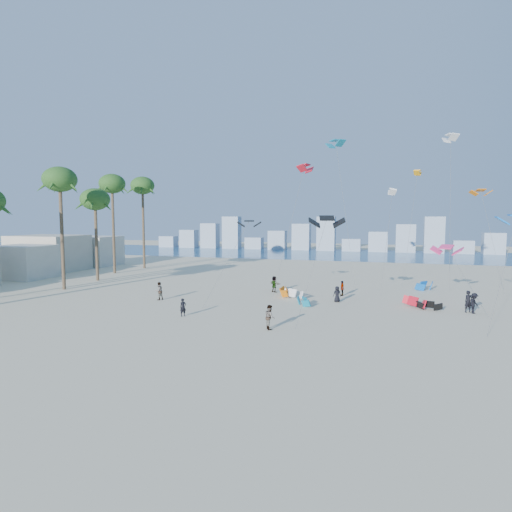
# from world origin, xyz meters

# --- Properties ---
(ground) EXTENTS (220.00, 220.00, 0.00)m
(ground) POSITION_xyz_m (0.00, 0.00, 0.00)
(ground) COLOR beige
(ground) RESTS_ON ground
(ocean) EXTENTS (220.00, 220.00, 0.00)m
(ocean) POSITION_xyz_m (0.00, 72.00, 0.01)
(ocean) COLOR navy
(ocean) RESTS_ON ground
(kitesurfer_near) EXTENTS (0.65, 0.65, 1.52)m
(kitesurfer_near) POSITION_xyz_m (-0.96, 7.68, 0.76)
(kitesurfer_near) COLOR black
(kitesurfer_near) RESTS_ON ground
(kitesurfer_mid) EXTENTS (1.03, 1.12, 1.84)m
(kitesurfer_mid) POSITION_xyz_m (7.14, 5.75, 0.92)
(kitesurfer_mid) COLOR gray
(kitesurfer_mid) RESTS_ON ground
(kitesurfers_far) EXTENTS (30.45, 8.99, 1.92)m
(kitesurfers_far) POSITION_xyz_m (9.76, 17.58, 0.89)
(kitesurfers_far) COLOR black
(kitesurfers_far) RESTS_ON ground
(grounded_kites) EXTENTS (16.44, 15.28, 0.93)m
(grounded_kites) POSITION_xyz_m (12.85, 19.49, 0.43)
(grounded_kites) COLOR #0C7493
(grounded_kites) RESTS_ON ground
(flying_kites) EXTENTS (28.54, 28.08, 18.60)m
(flying_kites) POSITION_xyz_m (15.58, 23.48, 12.33)
(flying_kites) COLOR black
(flying_kites) RESTS_ON ground
(palm_row) EXTENTS (7.12, 44.80, 14.83)m
(palm_row) POSITION_xyz_m (-22.20, 16.16, 11.84)
(palm_row) COLOR brown
(palm_row) RESTS_ON ground
(beachfront_buildings) EXTENTS (11.50, 43.00, 6.00)m
(beachfront_buildings) POSITION_xyz_m (-33.69, 20.82, 2.67)
(beachfront_buildings) COLOR beige
(beachfront_buildings) RESTS_ON ground
(distant_skyline) EXTENTS (85.00, 3.00, 8.40)m
(distant_skyline) POSITION_xyz_m (-1.19, 82.00, 3.09)
(distant_skyline) COLOR #9EADBF
(distant_skyline) RESTS_ON ground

